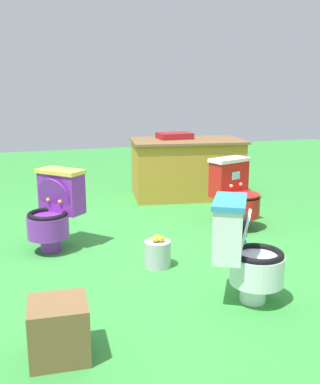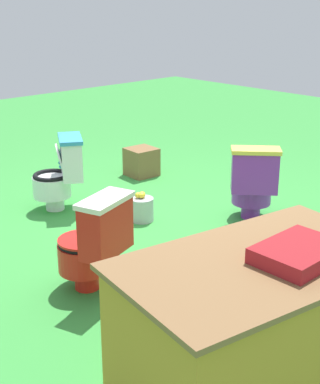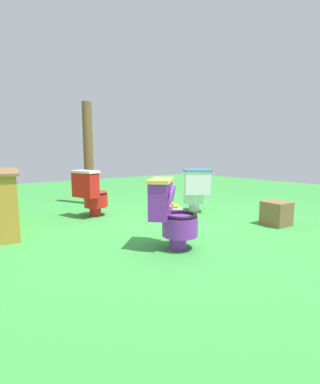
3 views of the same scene
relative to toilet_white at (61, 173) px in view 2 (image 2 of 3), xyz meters
name	(u,v)px [view 2 (image 2 of 3)]	position (x,y,z in m)	size (l,w,h in m)	color
ground	(165,226)	(-0.44, 1.02, -0.37)	(14.00, 14.00, 0.00)	green
toilet_white	(61,173)	(0.00, 0.00, 0.00)	(0.63, 0.60, 0.73)	white
toilet_purple	(253,182)	(-1.13, 1.46, 0.00)	(0.63, 0.63, 0.73)	purple
toilet_red	(94,243)	(0.74, 1.53, 0.00)	(0.54, 0.59, 0.73)	red
vendor_table	(257,325)	(0.75, 2.96, 0.02)	(1.58, 1.09, 0.85)	#B7842D
small_crate	(141,162)	(-1.29, -0.28, -0.21)	(0.31, 0.32, 0.33)	brown
lemon_bucket	(142,209)	(-0.38, 0.76, -0.26)	(0.22, 0.22, 0.28)	#B7B7BF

